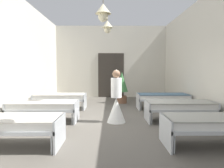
{
  "coord_description": "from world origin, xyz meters",
  "views": [
    {
      "loc": [
        -0.05,
        -5.67,
        1.45
      ],
      "look_at": [
        0.0,
        -0.33,
        1.1
      ],
      "focal_mm": 32.25,
      "sensor_mm": 36.0,
      "label": 1
    }
  ],
  "objects_px": {
    "bed_left_row_0": "(11,124)",
    "potted_plant": "(122,85)",
    "bed_right_row_1": "(180,106)",
    "bed_left_row_2": "(60,97)",
    "bed_left_row_1": "(44,106)",
    "bed_right_row_0": "(214,124)",
    "bed_right_row_2": "(162,97)",
    "nurse_near_aisle": "(116,104)"
  },
  "relations": [
    {
      "from": "bed_left_row_0",
      "to": "potted_plant",
      "type": "relative_size",
      "value": 1.36
    },
    {
      "from": "bed_right_row_1",
      "to": "bed_left_row_2",
      "type": "bearing_deg",
      "value": 153.89
    },
    {
      "from": "bed_left_row_0",
      "to": "bed_left_row_1",
      "type": "xyz_separation_m",
      "value": [
        0.0,
        1.9,
        0.0
      ]
    },
    {
      "from": "bed_right_row_0",
      "to": "bed_left_row_0",
      "type": "bearing_deg",
      "value": 180.0
    },
    {
      "from": "bed_right_row_0",
      "to": "bed_left_row_2",
      "type": "distance_m",
      "value": 5.43
    },
    {
      "from": "bed_right_row_1",
      "to": "potted_plant",
      "type": "bearing_deg",
      "value": 114.02
    },
    {
      "from": "bed_left_row_1",
      "to": "bed_right_row_1",
      "type": "distance_m",
      "value": 3.88
    },
    {
      "from": "bed_right_row_2",
      "to": "bed_left_row_1",
      "type": "bearing_deg",
      "value": -153.89
    },
    {
      "from": "bed_right_row_2",
      "to": "potted_plant",
      "type": "bearing_deg",
      "value": 136.65
    },
    {
      "from": "bed_right_row_2",
      "to": "potted_plant",
      "type": "xyz_separation_m",
      "value": [
        -1.46,
        1.38,
        0.36
      ]
    },
    {
      "from": "potted_plant",
      "to": "bed_right_row_1",
      "type": "bearing_deg",
      "value": -65.98
    },
    {
      "from": "bed_right_row_1",
      "to": "bed_left_row_0",
      "type": "bearing_deg",
      "value": -153.89
    },
    {
      "from": "bed_left_row_0",
      "to": "bed_right_row_0",
      "type": "relative_size",
      "value": 1.0
    },
    {
      "from": "bed_right_row_2",
      "to": "bed_right_row_1",
      "type": "bearing_deg",
      "value": -90.0
    },
    {
      "from": "bed_left_row_1",
      "to": "nurse_near_aisle",
      "type": "relative_size",
      "value": 1.28
    },
    {
      "from": "bed_left_row_2",
      "to": "bed_right_row_1",
      "type": "bearing_deg",
      "value": -26.11
    },
    {
      "from": "bed_right_row_2",
      "to": "potted_plant",
      "type": "height_order",
      "value": "potted_plant"
    },
    {
      "from": "bed_right_row_1",
      "to": "bed_right_row_2",
      "type": "bearing_deg",
      "value": 90.0
    },
    {
      "from": "bed_right_row_0",
      "to": "bed_left_row_2",
      "type": "xyz_separation_m",
      "value": [
        -3.88,
        3.8,
        0.0
      ]
    },
    {
      "from": "bed_right_row_1",
      "to": "potted_plant",
      "type": "relative_size",
      "value": 1.36
    },
    {
      "from": "bed_left_row_1",
      "to": "bed_right_row_0",
      "type": "bearing_deg",
      "value": -26.11
    },
    {
      "from": "nurse_near_aisle",
      "to": "bed_right_row_2",
      "type": "bearing_deg",
      "value": -0.81
    },
    {
      "from": "bed_left_row_0",
      "to": "potted_plant",
      "type": "xyz_separation_m",
      "value": [
        2.41,
        5.18,
        0.36
      ]
    },
    {
      "from": "bed_right_row_1",
      "to": "nurse_near_aisle",
      "type": "bearing_deg",
      "value": -177.1
    },
    {
      "from": "bed_right_row_0",
      "to": "bed_left_row_2",
      "type": "bearing_deg",
      "value": 135.57
    },
    {
      "from": "bed_right_row_0",
      "to": "bed_left_row_2",
      "type": "height_order",
      "value": "same"
    },
    {
      "from": "bed_right_row_0",
      "to": "bed_right_row_1",
      "type": "relative_size",
      "value": 1.0
    },
    {
      "from": "bed_left_row_1",
      "to": "bed_right_row_2",
      "type": "height_order",
      "value": "same"
    },
    {
      "from": "bed_left_row_1",
      "to": "bed_left_row_2",
      "type": "distance_m",
      "value": 1.9
    },
    {
      "from": "bed_right_row_0",
      "to": "nurse_near_aisle",
      "type": "xyz_separation_m",
      "value": [
        -1.82,
        1.81,
        0.09
      ]
    },
    {
      "from": "bed_left_row_2",
      "to": "nurse_near_aisle",
      "type": "xyz_separation_m",
      "value": [
        2.06,
        -1.99,
        0.09
      ]
    },
    {
      "from": "nurse_near_aisle",
      "to": "bed_right_row_0",
      "type": "bearing_deg",
      "value": -93.34
    },
    {
      "from": "bed_left_row_0",
      "to": "bed_right_row_2",
      "type": "bearing_deg",
      "value": 44.43
    },
    {
      "from": "bed_left_row_0",
      "to": "bed_right_row_1",
      "type": "xyz_separation_m",
      "value": [
        3.88,
        1.9,
        0.0
      ]
    },
    {
      "from": "bed_right_row_0",
      "to": "bed_right_row_2",
      "type": "distance_m",
      "value": 3.8
    },
    {
      "from": "bed_left_row_1",
      "to": "bed_left_row_0",
      "type": "bearing_deg",
      "value": -90.0
    },
    {
      "from": "bed_left_row_0",
      "to": "nurse_near_aisle",
      "type": "bearing_deg",
      "value": 41.27
    },
    {
      "from": "bed_right_row_1",
      "to": "bed_right_row_0",
      "type": "bearing_deg",
      "value": -90.0
    },
    {
      "from": "potted_plant",
      "to": "bed_left_row_1",
      "type": "bearing_deg",
      "value": -126.36
    },
    {
      "from": "bed_left_row_0",
      "to": "bed_right_row_2",
      "type": "distance_m",
      "value": 5.43
    },
    {
      "from": "bed_left_row_1",
      "to": "bed_left_row_2",
      "type": "xyz_separation_m",
      "value": [
        0.0,
        1.9,
        0.0
      ]
    },
    {
      "from": "potted_plant",
      "to": "bed_right_row_2",
      "type": "bearing_deg",
      "value": -43.35
    }
  ]
}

